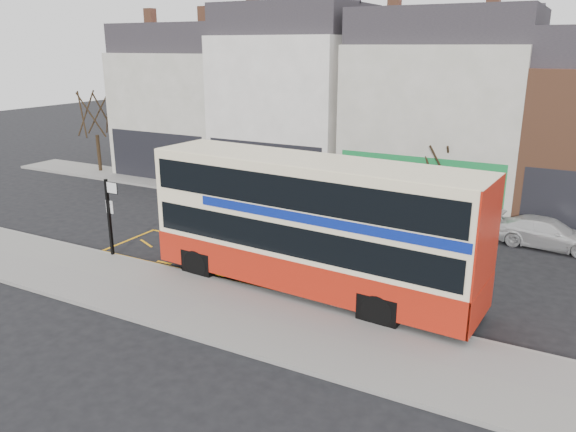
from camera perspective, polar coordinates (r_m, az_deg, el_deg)
The scene contains 15 objects.
ground at distance 21.17m, azimuth -4.99°, elevation -6.69°, with size 120.00×120.00×0.00m, color black.
pavement at distance 19.44m, azimuth -8.77°, elevation -8.83°, with size 40.00×4.00×0.15m, color gray.
kerb at distance 20.85m, azimuth -5.57°, elevation -6.86°, with size 40.00×0.15×0.15m, color gray.
far_pavement at distance 30.36m, azimuth 6.48°, elevation 0.79°, with size 50.00×3.00×0.15m, color gray.
road_markings at distance 22.41m, azimuth -2.74°, elevation -5.26°, with size 14.00×3.40×0.01m, color #F9A40D, non-canonical shape.
terrace_far_left at distance 39.64m, azimuth -9.67°, elevation 11.44°, with size 8.00×8.01×10.80m.
terrace_left at distance 35.25m, azimuth 0.83°, elevation 11.83°, with size 8.00×8.01×11.80m.
terrace_green_shop at distance 32.11m, azimuth 15.43°, elevation 10.28°, with size 9.00×8.01×11.30m.
double_decker_bus at distance 19.52m, azimuth 2.43°, elevation -0.80°, with size 12.15×3.55×4.79m.
bus_stop_post at distance 23.85m, azimuth -17.65°, elevation 0.55°, with size 0.79×0.14×3.21m.
car_silver at distance 32.05m, azimuth -7.19°, elevation 2.65°, with size 1.48×3.67×1.25m, color silver.
car_grey at distance 28.06m, azimuth 4.18°, elevation 0.64°, with size 1.29×3.70×1.22m, color #37393D.
car_white at distance 26.89m, azimuth 24.86°, elevation -1.60°, with size 1.79×4.39×1.27m, color silver.
street_tree_left at distance 40.53m, azimuth -19.13°, elevation 10.90°, with size 3.28×3.28×7.09m.
street_tree_right at distance 28.75m, azimuth 14.97°, elevation 6.17°, with size 2.29×2.29×4.95m.
Camera 1 is at (10.84, -16.09, 8.46)m, focal length 35.00 mm.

